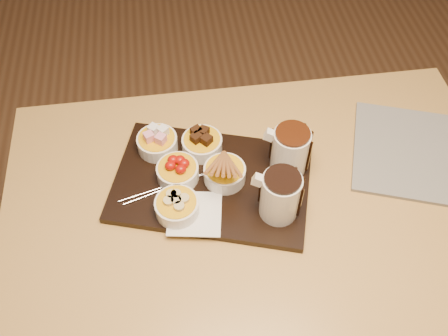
{
  "coord_description": "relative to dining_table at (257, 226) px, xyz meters",
  "views": [
    {
      "loc": [
        -0.17,
        -0.62,
        1.73
      ],
      "look_at": [
        -0.07,
        0.07,
        0.81
      ],
      "focal_mm": 40.0,
      "sensor_mm": 36.0,
      "label": 1
    }
  ],
  "objects": [
    {
      "name": "bowl_biscotti",
      "position": [
        -0.07,
        0.07,
        0.14
      ],
      "size": [
        0.1,
        0.1,
        0.04
      ],
      "primitive_type": "cylinder",
      "color": "white",
      "rests_on": "serving_board"
    },
    {
      "name": "bowl_bananas",
      "position": [
        -0.19,
        -0.0,
        0.14
      ],
      "size": [
        0.1,
        0.1,
        0.04
      ],
      "primitive_type": "cylinder",
      "color": "white",
      "rests_on": "serving_board"
    },
    {
      "name": "serving_board",
      "position": [
        -0.1,
        0.07,
        0.11
      ],
      "size": [
        0.53,
        0.42,
        0.02
      ],
      "primitive_type": "cube",
      "rotation": [
        0.0,
        0.0,
        -0.3
      ],
      "color": "black",
      "rests_on": "dining_table"
    },
    {
      "name": "bowl_marshmallows",
      "position": [
        -0.22,
        0.19,
        0.14
      ],
      "size": [
        0.1,
        0.1,
        0.04
      ],
      "primitive_type": "cylinder",
      "color": "white",
      "rests_on": "serving_board"
    },
    {
      "name": "ground",
      "position": [
        0.0,
        0.0,
        -0.65
      ],
      "size": [
        5.0,
        5.0,
        0.0
      ],
      "primitive_type": "plane",
      "color": "brown",
      "rests_on": "ground"
    },
    {
      "name": "napkin",
      "position": [
        -0.15,
        -0.02,
        0.12
      ],
      "size": [
        0.14,
        0.14,
        0.0
      ],
      "primitive_type": "cube",
      "rotation": [
        0.0,
        0.0,
        -0.17
      ],
      "color": "white",
      "rests_on": "serving_board"
    },
    {
      "name": "fondue_skewers",
      "position": [
        -0.2,
        0.07,
        0.12
      ],
      "size": [
        0.09,
        0.26,
        0.01
      ],
      "primitive_type": null,
      "rotation": [
        0.0,
        0.0,
        -1.32
      ],
      "color": "silver",
      "rests_on": "serving_board"
    },
    {
      "name": "pitcher_dark_chocolate",
      "position": [
        0.04,
        -0.03,
        0.18
      ],
      "size": [
        0.11,
        0.11,
        0.12
      ],
      "primitive_type": "cylinder",
      "rotation": [
        0.0,
        0.0,
        -0.3
      ],
      "color": "silver",
      "rests_on": "serving_board"
    },
    {
      "name": "pitcher_milk_chocolate",
      "position": [
        0.08,
        0.09,
        0.18
      ],
      "size": [
        0.11,
        0.11,
        0.12
      ],
      "primitive_type": "cylinder",
      "rotation": [
        0.0,
        0.0,
        -0.3
      ],
      "color": "silver",
      "rests_on": "serving_board"
    },
    {
      "name": "bowl_cake",
      "position": [
        -0.11,
        0.17,
        0.14
      ],
      "size": [
        0.1,
        0.1,
        0.04
      ],
      "primitive_type": "cylinder",
      "color": "white",
      "rests_on": "serving_board"
    },
    {
      "name": "dining_table",
      "position": [
        0.0,
        0.0,
        0.0
      ],
      "size": [
        1.2,
        0.8,
        0.75
      ],
      "color": "#BF9247",
      "rests_on": "ground"
    },
    {
      "name": "newspaper",
      "position": [
        0.45,
        0.09,
        0.1
      ],
      "size": [
        0.45,
        0.4,
        0.01
      ],
      "primitive_type": "cube",
      "rotation": [
        0.0,
        0.0,
        -0.34
      ],
      "color": "beige",
      "rests_on": "dining_table"
    },
    {
      "name": "bowl_strawberries",
      "position": [
        -0.18,
        0.09,
        0.14
      ],
      "size": [
        0.1,
        0.1,
        0.04
      ],
      "primitive_type": "cylinder",
      "color": "white",
      "rests_on": "serving_board"
    }
  ]
}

